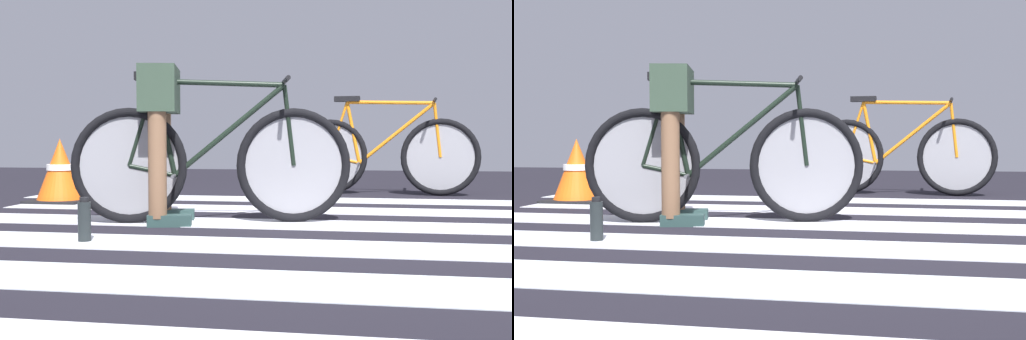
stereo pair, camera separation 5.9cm
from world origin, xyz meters
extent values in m
cube|color=black|center=(0.00, 0.00, 0.01)|extent=(18.00, 14.00, 0.02)
cube|color=silver|center=(0.12, -1.23, 0.02)|extent=(5.20, 0.44, 0.00)
cube|color=silver|center=(0.05, -0.48, 0.02)|extent=(5.20, 0.44, 0.00)
cube|color=silver|center=(0.11, 0.28, 0.02)|extent=(5.20, 0.44, 0.00)
cube|color=silver|center=(0.14, 1.05, 0.02)|extent=(5.20, 0.44, 0.00)
cube|color=silver|center=(-0.14, 1.80, 0.02)|extent=(5.20, 0.44, 0.00)
torus|color=black|center=(-1.20, 0.18, 0.38)|extent=(0.71, 0.20, 0.72)
torus|color=black|center=(-0.20, 0.39, 0.38)|extent=(0.71, 0.20, 0.72)
cylinder|color=gray|center=(-1.20, 0.18, 0.38)|extent=(0.60, 0.13, 0.61)
cylinder|color=gray|center=(-0.20, 0.39, 0.38)|extent=(0.60, 0.13, 0.61)
cylinder|color=black|center=(-0.65, 0.30, 0.89)|extent=(0.79, 0.20, 0.05)
cylinder|color=black|center=(-0.59, 0.31, 0.60)|extent=(0.69, 0.18, 0.59)
cylinder|color=black|center=(-0.98, 0.23, 0.61)|extent=(0.16, 0.06, 0.59)
cylinder|color=black|center=(-1.06, 0.21, 0.35)|extent=(0.29, 0.08, 0.09)
cylinder|color=black|center=(-1.12, 0.20, 0.64)|extent=(0.19, 0.06, 0.53)
cylinder|color=black|center=(-0.23, 0.39, 0.63)|extent=(0.09, 0.05, 0.50)
cube|color=black|center=(-1.04, 0.22, 0.93)|extent=(0.25, 0.14, 0.05)
cylinder|color=black|center=(-0.26, 0.38, 0.90)|extent=(0.13, 0.51, 0.03)
cylinder|color=#4C4C51|center=(-0.92, 0.24, 0.32)|extent=(0.09, 0.34, 0.02)
cylinder|color=brown|center=(-1.04, 0.36, 0.51)|extent=(0.11, 0.11, 0.87)
cylinder|color=brown|center=(-0.98, 0.09, 0.51)|extent=(0.11, 0.11, 0.87)
cube|color=#2E3F31|center=(-1.01, 0.22, 0.84)|extent=(0.30, 0.45, 0.28)
cube|color=#27403E|center=(-0.97, 0.37, 0.06)|extent=(0.27, 0.15, 0.07)
cube|color=#27403E|center=(-0.92, 0.10, 0.06)|extent=(0.27, 0.15, 0.07)
torus|color=black|center=(-0.06, 2.48, 0.38)|extent=(0.72, 0.12, 0.72)
torus|color=black|center=(0.96, 2.39, 0.38)|extent=(0.72, 0.12, 0.72)
cylinder|color=gray|center=(-0.06, 2.48, 0.38)|extent=(0.61, 0.06, 0.61)
cylinder|color=gray|center=(0.96, 2.39, 0.38)|extent=(0.61, 0.06, 0.61)
cylinder|color=orange|center=(0.50, 2.43, 0.89)|extent=(0.80, 0.11, 0.05)
cylinder|color=orange|center=(0.56, 2.43, 0.60)|extent=(0.70, 0.10, 0.59)
cylinder|color=orange|center=(0.16, 2.46, 0.61)|extent=(0.16, 0.05, 0.59)
cylinder|color=orange|center=(0.08, 2.47, 0.35)|extent=(0.29, 0.05, 0.09)
cylinder|color=orange|center=(0.02, 2.47, 0.64)|extent=(0.19, 0.04, 0.53)
cylinder|color=orange|center=(0.93, 2.39, 0.63)|extent=(0.09, 0.04, 0.50)
cube|color=black|center=(0.10, 2.47, 0.93)|extent=(0.25, 0.11, 0.05)
cylinder|color=black|center=(0.90, 2.39, 0.90)|extent=(0.08, 0.52, 0.03)
cylinder|color=#4C4C51|center=(0.22, 2.46, 0.32)|extent=(0.05, 0.34, 0.02)
cylinder|color=#1F2526|center=(-1.18, -0.49, 0.12)|extent=(0.07, 0.07, 0.20)
cylinder|color=black|center=(-1.18, -0.49, 0.24)|extent=(0.05, 0.05, 0.02)
cube|color=black|center=(-2.24, 1.31, 0.03)|extent=(0.46, 0.46, 0.02)
cone|color=#EA5B14|center=(-2.24, 1.31, 0.28)|extent=(0.40, 0.40, 0.53)
cylinder|color=white|center=(-2.24, 1.31, 0.31)|extent=(0.22, 0.22, 0.05)
camera|label=1|loc=(0.17, -3.33, 0.54)|focal=42.02mm
camera|label=2|loc=(0.23, -3.33, 0.54)|focal=42.02mm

